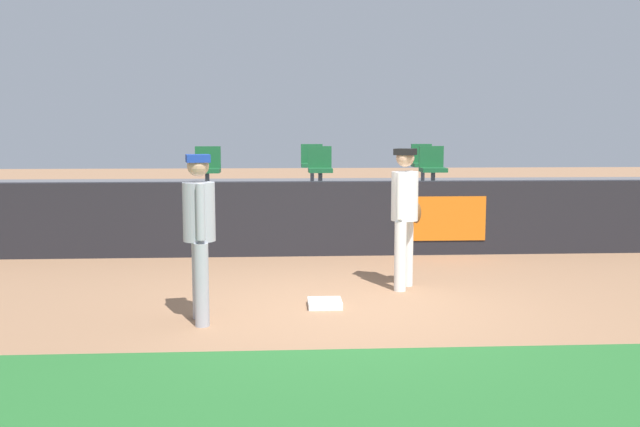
{
  "coord_description": "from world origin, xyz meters",
  "views": [
    {
      "loc": [
        -0.8,
        -8.04,
        2.11
      ],
      "look_at": [
        -0.27,
        1.15,
        1.0
      ],
      "focal_mm": 39.58,
      "sensor_mm": 36.0,
      "label": 1
    }
  ],
  "objects": [
    {
      "name": "player_runner_visitor",
      "position": [
        -1.67,
        -0.44,
        1.06
      ],
      "size": [
        0.41,
        0.51,
        1.84
      ],
      "rotation": [
        0.0,
        0.0,
        -1.38
      ],
      "color": "#9EA3AD",
      "rests_on": "ground_plane"
    },
    {
      "name": "seat_front_center",
      "position": [
        -0.04,
        5.05,
        1.42
      ],
      "size": [
        0.44,
        0.44,
        0.84
      ],
      "color": "#4C4C51",
      "rests_on": "bleacher_platform"
    },
    {
      "name": "field_wall",
      "position": [
        0.01,
        3.61,
        0.62
      ],
      "size": [
        18.0,
        0.26,
        1.24
      ],
      "color": "black",
      "rests_on": "ground_plane"
    },
    {
      "name": "ground_plane",
      "position": [
        0.0,
        0.0,
        0.0
      ],
      "size": [
        60.0,
        60.0,
        0.0
      ],
      "primitive_type": "plane",
      "color": "#936B4C"
    },
    {
      "name": "first_base",
      "position": [
        -0.27,
        0.15,
        0.04
      ],
      "size": [
        0.4,
        0.4,
        0.08
      ],
      "primitive_type": "cube",
      "color": "white",
      "rests_on": "ground_plane"
    },
    {
      "name": "bleacher_platform",
      "position": [
        0.0,
        6.18,
        0.47
      ],
      "size": [
        18.0,
        4.8,
        0.95
      ],
      "primitive_type": "cube",
      "color": "#59595E",
      "rests_on": "ground_plane"
    },
    {
      "name": "seat_back_right",
      "position": [
        2.25,
        6.85,
        1.42
      ],
      "size": [
        0.44,
        0.44,
        0.84
      ],
      "color": "#4C4C51",
      "rests_on": "bleacher_platform"
    },
    {
      "name": "player_fielder_home",
      "position": [
        0.85,
        1.08,
        1.07
      ],
      "size": [
        0.52,
        0.5,
        1.85
      ],
      "rotation": [
        0.0,
        0.0,
        -2.03
      ],
      "color": "white",
      "rests_on": "ground_plane"
    },
    {
      "name": "seat_front_right",
      "position": [
        2.07,
        5.05,
        1.42
      ],
      "size": [
        0.46,
        0.44,
        0.84
      ],
      "color": "#4C4C51",
      "rests_on": "bleacher_platform"
    },
    {
      "name": "seat_back_center",
      "position": [
        -0.11,
        6.85,
        1.42
      ],
      "size": [
        0.46,
        0.44,
        0.84
      ],
      "color": "#4C4C51",
      "rests_on": "bleacher_platform"
    },
    {
      "name": "seat_front_left",
      "position": [
        -2.12,
        5.05,
        1.42
      ],
      "size": [
        0.47,
        0.44,
        0.84
      ],
      "color": "#4C4C51",
      "rests_on": "bleacher_platform"
    },
    {
      "name": "grass_foreground_strip",
      "position": [
        0.0,
        -2.9,
        0.0
      ],
      "size": [
        18.0,
        2.8,
        0.01
      ],
      "primitive_type": "cube",
      "color": "#26662B",
      "rests_on": "ground_plane"
    }
  ]
}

